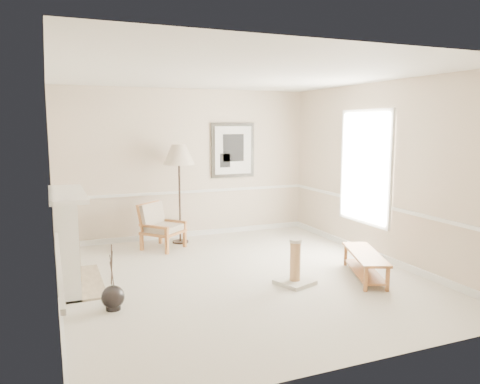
% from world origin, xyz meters
% --- Properties ---
extents(ground, '(5.50, 5.50, 0.00)m').
position_xyz_m(ground, '(0.00, 0.00, 0.00)').
color(ground, silver).
rests_on(ground, ground).
extents(room, '(5.04, 5.54, 2.92)m').
position_xyz_m(room, '(0.14, 0.08, 1.87)').
color(room, beige).
rests_on(room, ground).
extents(fireplace, '(0.64, 1.64, 1.31)m').
position_xyz_m(fireplace, '(-2.34, 0.60, 0.64)').
color(fireplace, white).
rests_on(fireplace, ground).
extents(floor_vase, '(0.28, 0.28, 0.82)m').
position_xyz_m(floor_vase, '(-1.89, -0.54, 0.15)').
color(floor_vase, black).
rests_on(floor_vase, ground).
extents(armchair, '(0.90, 0.90, 0.82)m').
position_xyz_m(armchair, '(-0.74, 2.06, 0.44)').
color(armchair, '#A77336').
rests_on(armchair, ground).
extents(floor_lamp, '(0.74, 0.74, 1.85)m').
position_xyz_m(floor_lamp, '(-0.28, 2.30, 1.61)').
color(floor_lamp, black).
rests_on(floor_lamp, ground).
extents(bench, '(0.84, 1.34, 0.37)m').
position_xyz_m(bench, '(1.67, -0.70, 0.25)').
color(bench, '#A77336').
rests_on(bench, ground).
extents(scratching_post, '(0.58, 0.58, 0.64)m').
position_xyz_m(scratching_post, '(0.58, -0.57, 0.20)').
color(scratching_post, beige).
rests_on(scratching_post, ground).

